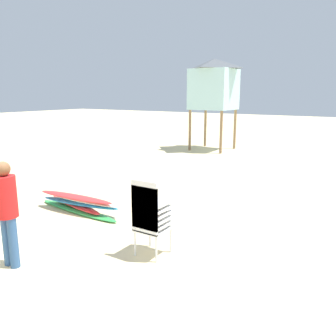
{
  "coord_description": "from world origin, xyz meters",
  "views": [
    {
      "loc": [
        5.02,
        -2.43,
        2.59
      ],
      "look_at": [
        1.49,
        3.01,
        1.19
      ],
      "focal_mm": 37.0,
      "sensor_mm": 36.0,
      "label": 1
    }
  ],
  "objects": [
    {
      "name": "stacked_plastic_chairs",
      "position": [
        1.94,
        1.77,
        0.74
      ],
      "size": [
        0.48,
        0.48,
        1.29
      ],
      "color": "silver",
      "rests_on": "ground"
    },
    {
      "name": "lifeguard_tower",
      "position": [
        -2.0,
        12.24,
        3.0
      ],
      "size": [
        1.98,
        1.98,
        4.11
      ],
      "color": "olive",
      "rests_on": "ground"
    },
    {
      "name": "lifeguard_near_center",
      "position": [
        0.35,
        0.37,
        0.94
      ],
      "size": [
        0.32,
        0.32,
        1.63
      ],
      "color": "#33598C",
      "rests_on": "ground"
    },
    {
      "name": "surfboard_pile",
      "position": [
        -0.67,
        2.66,
        0.19
      ],
      "size": [
        2.46,
        0.68,
        0.4
      ],
      "color": "green",
      "rests_on": "ground"
    }
  ]
}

